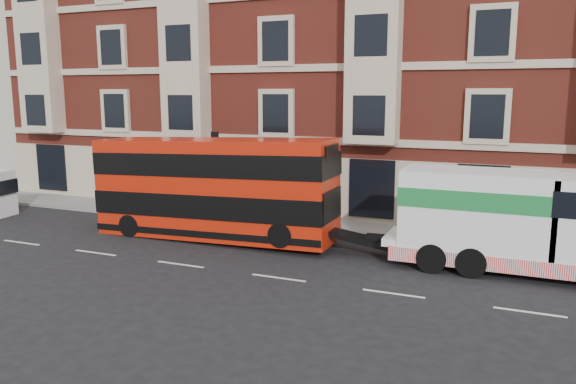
# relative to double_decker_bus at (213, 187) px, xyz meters

# --- Properties ---
(ground) EXTENTS (120.00, 120.00, 0.00)m
(ground) POSITION_rel_double_decker_bus_xyz_m (4.73, -3.76, -2.31)
(ground) COLOR black
(ground) RESTS_ON ground
(sidewalk) EXTENTS (90.00, 3.00, 0.15)m
(sidewalk) POSITION_rel_double_decker_bus_xyz_m (4.73, 3.74, -2.24)
(sidewalk) COLOR slate
(sidewalk) RESTS_ON ground
(victorian_terrace) EXTENTS (45.00, 12.00, 20.40)m
(victorian_terrace) POSITION_rel_double_decker_bus_xyz_m (5.23, 11.24, 7.75)
(victorian_terrace) COLOR maroon
(victorian_terrace) RESTS_ON ground
(lamp_post_west) EXTENTS (0.35, 0.15, 4.35)m
(lamp_post_west) POSITION_rel_double_decker_bus_xyz_m (-1.27, 2.44, 0.36)
(lamp_post_west) COLOR black
(lamp_post_west) RESTS_ON sidewalk
(double_decker_bus) EXTENTS (10.80, 2.48, 4.37)m
(double_decker_bus) POSITION_rel_double_decker_bus_xyz_m (0.00, 0.00, 0.00)
(double_decker_bus) COLOR red
(double_decker_bus) RESTS_ON ground
(tow_truck) EXTENTS (8.64, 2.55, 3.60)m
(tow_truck) POSITION_rel_double_decker_bus_xyz_m (12.06, 0.00, -0.41)
(tow_truck) COLOR white
(tow_truck) RESTS_ON ground
(pedestrian) EXTENTS (0.81, 0.79, 1.87)m
(pedestrian) POSITION_rel_double_decker_bus_xyz_m (-5.97, 2.86, -1.23)
(pedestrian) COLOR black
(pedestrian) RESTS_ON sidewalk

